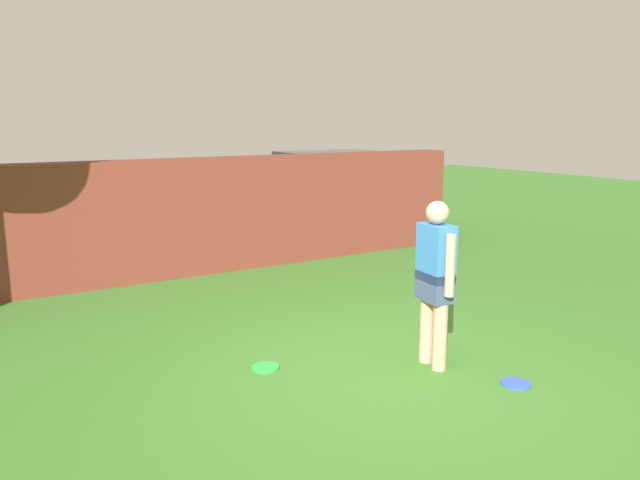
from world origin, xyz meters
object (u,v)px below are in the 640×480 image
(car, at_px, (332,193))
(frisbee_blue, at_px, (516,384))
(frisbee_green, at_px, (265,367))
(person, at_px, (435,276))

(car, relative_size, frisbee_blue, 15.76)
(car, relative_size, frisbee_green, 15.76)
(car, bearing_deg, frisbee_green, 53.97)
(person, height_order, frisbee_green, person)
(car, distance_m, frisbee_green, 7.20)
(car, distance_m, frisbee_blue, 7.68)
(frisbee_green, bearing_deg, frisbee_blue, -40.96)
(car, bearing_deg, person, 67.11)
(frisbee_green, height_order, frisbee_blue, same)
(frisbee_green, bearing_deg, person, -28.99)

